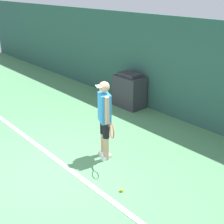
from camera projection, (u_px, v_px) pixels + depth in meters
ground_plane at (56, 171)px, 6.15m from camera, size 24.00×24.00×0.00m
back_wall at (185, 71)px, 8.01m from camera, size 24.00×0.10×2.68m
court_baseline at (66, 167)px, 6.28m from camera, size 21.60×0.10×0.01m
tennis_player at (105, 117)px, 6.30m from camera, size 0.84×0.46×1.67m
tennis_ball at (121, 190)px, 5.52m from camera, size 0.07×0.07×0.07m
covered_chair at (129, 91)px, 9.24m from camera, size 0.92×0.58×1.03m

